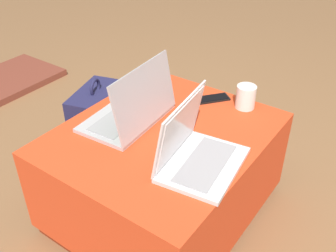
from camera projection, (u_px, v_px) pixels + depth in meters
ground_plane at (164, 209)px, 1.81m from camera, size 14.00×14.00×0.00m
ottoman at (164, 173)px, 1.69m from camera, size 0.88×0.75×0.44m
laptop_near at (195, 152)px, 1.37m from camera, size 0.35×0.28×0.25m
laptop_far at (132, 110)px, 1.60m from camera, size 0.40×0.28×0.26m
cell_phone at (212, 98)px, 1.78m from camera, size 0.16×0.14×0.01m
backpack at (97, 124)px, 2.07m from camera, size 0.36×0.31×0.45m
coffee_mug at (246, 96)px, 1.70m from camera, size 0.13×0.09×0.10m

